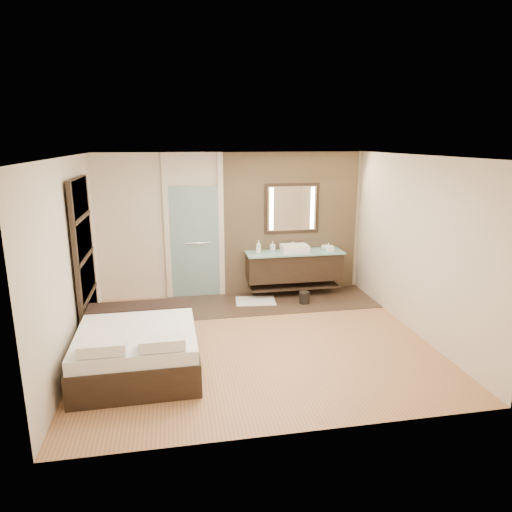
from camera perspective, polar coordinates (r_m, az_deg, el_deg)
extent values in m
plane|color=#9B6941|center=(6.93, -0.10, -10.55)|extent=(5.00, 5.00, 0.00)
cube|color=#35261D|center=(8.49, 1.97, -5.72)|extent=(3.80, 1.30, 0.01)
cube|color=tan|center=(8.82, 4.38, 4.07)|extent=(2.60, 0.08, 2.70)
cube|color=black|center=(8.73, 4.77, -1.31)|extent=(1.80, 0.50, 0.50)
cube|color=black|center=(8.84, 4.71, -3.75)|extent=(1.71, 0.45, 0.04)
cube|color=#96E6D8|center=(8.64, 4.84, 0.44)|extent=(1.85, 0.55, 0.03)
cube|color=white|center=(8.62, 4.85, 0.96)|extent=(0.50, 0.38, 0.13)
cylinder|color=silver|center=(8.79, 4.53, 1.37)|extent=(0.03, 0.03, 0.18)
cylinder|color=silver|center=(8.74, 4.61, 1.82)|extent=(0.02, 0.10, 0.02)
cube|color=black|center=(8.73, 4.50, 5.95)|extent=(1.06, 0.03, 0.96)
cube|color=white|center=(8.71, 4.53, 5.94)|extent=(0.94, 0.01, 0.84)
cube|color=#FFEABF|center=(8.62, 1.95, 5.88)|extent=(0.07, 0.01, 0.80)
cube|color=#FFEABF|center=(8.82, 7.06, 5.98)|extent=(0.07, 0.01, 0.80)
cube|color=#B8E8E7|center=(8.60, -7.66, 1.67)|extent=(0.90, 0.05, 2.10)
cylinder|color=silver|center=(8.55, -7.31, 1.62)|extent=(0.45, 0.03, 0.03)
cube|color=beige|center=(8.54, -11.09, 3.50)|extent=(0.10, 0.08, 2.70)
cube|color=beige|center=(8.58, -4.39, 3.78)|extent=(0.10, 0.08, 2.70)
cube|color=black|center=(7.12, -20.64, -0.54)|extent=(0.06, 1.20, 2.40)
cube|color=#F3EBCC|center=(7.36, -19.92, -6.80)|extent=(0.02, 1.06, 0.52)
cube|color=#F3EBCC|center=(7.18, -20.32, -2.42)|extent=(0.02, 1.06, 0.52)
cube|color=#F3EBCC|center=(7.04, -20.73, 2.17)|extent=(0.02, 1.06, 0.52)
cube|color=#F3EBCC|center=(6.95, -21.15, 6.90)|extent=(0.02, 1.06, 0.52)
cube|color=black|center=(6.32, -14.45, -11.52)|extent=(1.54, 1.91, 0.42)
cube|color=white|center=(6.20, -14.62, -9.08)|extent=(1.49, 1.86, 0.17)
cube|color=black|center=(6.83, -14.34, -6.09)|extent=(1.47, 0.44, 0.04)
cube|color=white|center=(5.48, -18.65, -10.74)|extent=(0.52, 0.29, 0.13)
cube|color=white|center=(5.43, -11.61, -10.51)|extent=(0.52, 0.29, 0.13)
cube|color=white|center=(8.48, -0.06, -5.65)|extent=(0.77, 0.57, 0.02)
cylinder|color=black|center=(8.40, 6.06, -5.21)|extent=(0.24, 0.24, 0.23)
cube|color=white|center=(8.75, 9.24, 0.92)|extent=(0.13, 0.13, 0.10)
imported|color=white|center=(8.46, 0.32, 1.17)|extent=(0.10, 0.10, 0.25)
imported|color=#B2B2B2|center=(8.65, 2.08, 1.25)|extent=(0.10, 0.10, 0.19)
imported|color=#BFF0F0|center=(8.76, 9.03, 1.12)|extent=(0.14, 0.14, 0.15)
imported|color=white|center=(8.86, 8.52, 1.08)|extent=(0.14, 0.14, 0.09)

